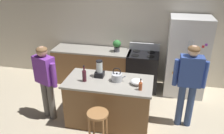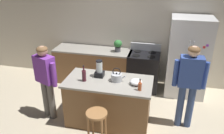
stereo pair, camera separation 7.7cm
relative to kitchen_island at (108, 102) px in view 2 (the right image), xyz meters
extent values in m
plane|color=beige|center=(0.00, 0.00, -0.47)|extent=(14.00, 14.00, 0.00)
cube|color=beige|center=(0.00, 1.95, 0.88)|extent=(8.00, 0.10, 2.70)
cube|color=brown|center=(0.00, 0.00, -0.02)|extent=(1.58, 0.77, 0.89)
cube|color=gray|center=(0.00, 0.00, 0.44)|extent=(1.64, 0.83, 0.04)
cube|color=brown|center=(-0.80, 1.55, -0.02)|extent=(2.00, 0.64, 0.89)
cube|color=gray|center=(-0.80, 1.55, 0.44)|extent=(2.00, 0.64, 0.04)
cube|color=silver|center=(1.52, 1.50, 0.47)|extent=(0.90, 0.70, 1.88)
cylinder|color=#B7BABF|center=(1.48, 1.13, 0.57)|extent=(0.02, 0.02, 0.84)
cylinder|color=#B7BABF|center=(1.56, 1.13, 0.57)|extent=(0.02, 0.02, 0.84)
cube|color=#268CD8|center=(1.70, 1.15, 0.29)|extent=(0.05, 0.01, 0.05)
cube|color=red|center=(1.77, 1.15, 0.87)|extent=(0.05, 0.01, 0.05)
cube|color=orange|center=(1.24, 1.15, 0.20)|extent=(0.05, 0.01, 0.05)
cube|color=red|center=(1.89, 1.15, 0.52)|extent=(0.05, 0.01, 0.05)
cube|color=purple|center=(1.83, 1.15, 0.92)|extent=(0.05, 0.01, 0.05)
cube|color=black|center=(0.52, 1.52, 0.00)|extent=(0.76, 0.64, 0.93)
cube|color=black|center=(0.52, 1.20, -0.05)|extent=(0.60, 0.01, 0.24)
cube|color=#B7BABF|center=(0.52, 1.81, 0.55)|extent=(0.76, 0.06, 0.18)
cylinder|color=black|center=(0.34, 1.37, 0.47)|extent=(0.18, 0.18, 0.01)
cylinder|color=black|center=(0.70, 1.37, 0.47)|extent=(0.18, 0.18, 0.01)
cylinder|color=black|center=(0.34, 1.67, 0.47)|extent=(0.18, 0.18, 0.01)
cylinder|color=black|center=(0.70, 1.67, 0.47)|extent=(0.18, 0.18, 0.01)
cylinder|color=#66605B|center=(-1.31, -0.07, -0.06)|extent=(0.17, 0.17, 0.82)
cylinder|color=#66605B|center=(-1.15, -0.14, -0.06)|extent=(0.17, 0.17, 0.82)
cube|color=#723399|center=(-1.23, -0.11, 0.62)|extent=(0.45, 0.36, 0.54)
cylinder|color=#723399|center=(-1.46, -0.01, 0.57)|extent=(0.12, 0.12, 0.48)
cylinder|color=#723399|center=(-1.00, -0.20, 0.57)|extent=(0.12, 0.12, 0.48)
sphere|color=tan|center=(-1.23, -0.11, 0.99)|extent=(0.26, 0.26, 0.20)
ellipsoid|color=brown|center=(-1.23, -0.11, 1.02)|extent=(0.27, 0.27, 0.12)
cylinder|color=#384C7A|center=(1.54, 0.22, -0.02)|extent=(0.13, 0.13, 0.89)
cylinder|color=#384C7A|center=(1.36, 0.21, -0.02)|extent=(0.13, 0.13, 0.89)
cube|color=#334C99|center=(1.45, 0.21, 0.71)|extent=(0.40, 0.23, 0.57)
cylinder|color=#334C99|center=(1.70, 0.22, 0.66)|extent=(0.09, 0.09, 0.51)
cylinder|color=#334C99|center=(1.20, 0.21, 0.66)|extent=(0.09, 0.09, 0.51)
sphere|color=#D8AD8C|center=(1.45, 0.21, 1.09)|extent=(0.20, 0.20, 0.20)
ellipsoid|color=brown|center=(1.45, 0.21, 1.13)|extent=(0.21, 0.21, 0.12)
cylinder|color=#9E6B3D|center=(-0.03, -0.67, 0.19)|extent=(0.36, 0.36, 0.04)
cylinder|color=#9E6B3D|center=(-0.15, -0.79, -0.15)|extent=(0.04, 0.04, 0.64)
cylinder|color=#9E6B3D|center=(-0.15, -0.55, -0.15)|extent=(0.04, 0.04, 0.64)
cylinder|color=#9E6B3D|center=(0.08, -0.55, -0.15)|extent=(0.04, 0.04, 0.64)
cylinder|color=#4C4C51|center=(-0.15, 1.55, 0.52)|extent=(0.14, 0.14, 0.12)
ellipsoid|color=#337A38|center=(-0.15, 1.55, 0.67)|extent=(0.20, 0.20, 0.18)
cube|color=black|center=(-0.21, 0.14, 0.51)|extent=(0.17, 0.17, 0.10)
cylinder|color=silver|center=(-0.21, 0.14, 0.67)|extent=(0.12, 0.12, 0.21)
cylinder|color=black|center=(-0.21, 0.14, 0.79)|extent=(0.12, 0.12, 0.02)
cylinder|color=#471923|center=(-0.44, -0.10, 0.57)|extent=(0.08, 0.08, 0.21)
cylinder|color=#471923|center=(-0.44, -0.10, 0.72)|extent=(0.03, 0.03, 0.09)
cylinder|color=black|center=(-0.44, -0.10, 0.77)|extent=(0.03, 0.03, 0.02)
cylinder|color=#B24C26|center=(0.61, -0.21, 0.53)|extent=(0.06, 0.06, 0.14)
cylinder|color=#B24C26|center=(0.61, -0.21, 0.63)|extent=(0.02, 0.02, 0.06)
cylinder|color=black|center=(0.61, -0.21, 0.67)|extent=(0.03, 0.03, 0.02)
ellipsoid|color=white|center=(0.52, -0.02, 0.51)|extent=(0.23, 0.23, 0.10)
cylinder|color=#B7BABF|center=(0.15, 0.04, 0.53)|extent=(0.20, 0.20, 0.14)
sphere|color=black|center=(0.15, 0.04, 0.62)|extent=(0.03, 0.03, 0.03)
cylinder|color=#B7BABF|center=(0.28, 0.04, 0.55)|extent=(0.09, 0.03, 0.08)
torus|color=black|center=(0.15, 0.04, 0.65)|extent=(0.16, 0.02, 0.16)
camera|label=1|loc=(0.83, -3.58, 2.44)|focal=35.81mm
camera|label=2|loc=(0.91, -3.57, 2.44)|focal=35.81mm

